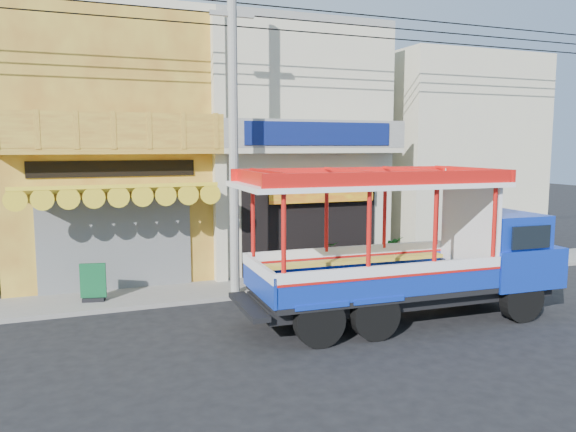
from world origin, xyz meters
The scene contains 12 objects.
ground centered at (0.00, 0.00, 0.00)m, with size 90.00×90.00×0.00m, color black.
sidewalk centered at (0.00, 4.00, 0.06)m, with size 30.00×2.00×0.12m, color slate.
shophouse_left centered at (-4.00, 7.96, 4.11)m, with size 6.00×7.50×8.24m.
shophouse_right centered at (2.00, 7.96, 4.11)m, with size 6.00×6.75×8.24m.
party_pilaster centered at (-1.00, 4.85, 4.00)m, with size 0.35×0.30×8.00m, color beige.
filler_building_right centered at (9.00, 8.00, 3.80)m, with size 6.00×6.00×7.60m, color beige.
utility_pole centered at (-0.85, 3.30, 5.03)m, with size 28.00×0.26×9.00m.
songthaew_truck centered at (2.75, -0.16, 1.76)m, with size 7.91×2.88×3.65m.
green_sign centered at (-4.70, 3.87, 0.54)m, with size 0.66×0.41×1.01m.
potted_plant_a centered at (2.13, 4.40, 0.65)m, with size 0.96×0.83×1.07m, color #195217.
potted_plant_b centered at (4.56, 4.01, 0.63)m, with size 0.56×0.45×1.01m, color #195217.
potted_plant_c centered at (4.76, 4.24, 0.68)m, with size 0.63×0.63×1.12m, color #195217.
Camera 1 is at (-5.13, -11.40, 4.19)m, focal length 35.00 mm.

